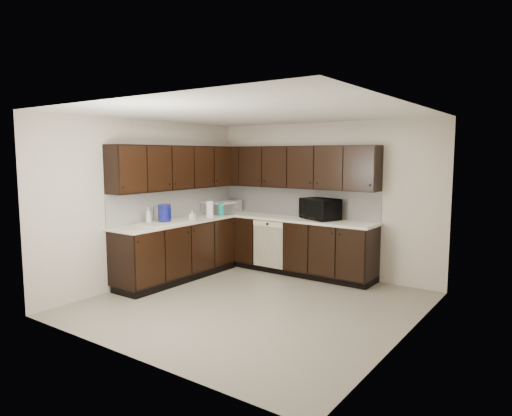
{
  "coord_description": "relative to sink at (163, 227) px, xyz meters",
  "views": [
    {
      "loc": [
        3.45,
        -4.77,
        1.98
      ],
      "look_at": [
        -0.37,
        0.6,
        1.2
      ],
      "focal_mm": 32.0,
      "sensor_mm": 36.0,
      "label": 1
    }
  ],
  "objects": [
    {
      "name": "toaster_oven",
      "position": [
        -0.07,
        1.76,
        0.17
      ],
      "size": [
        0.38,
        0.31,
        0.21
      ],
      "primitive_type": "cube",
      "rotation": [
        0.0,
        0.0,
        0.19
      ],
      "color": "silver",
      "rests_on": "countertop"
    },
    {
      "name": "storage_bin",
      "position": [
        -0.04,
        1.36,
        0.16
      ],
      "size": [
        0.52,
        0.4,
        0.19
      ],
      "primitive_type": "cube",
      "rotation": [
        0.0,
        0.0,
        0.07
      ],
      "color": "white",
      "rests_on": "countertop"
    },
    {
      "name": "wall_back",
      "position": [
        1.68,
        2.01,
        0.37
      ],
      "size": [
        4.0,
        0.02,
        2.5
      ],
      "primitive_type": "cube",
      "color": "#BFB4A3",
      "rests_on": "floor"
    },
    {
      "name": "microwave",
      "position": [
        1.75,
        1.77,
        0.23
      ],
      "size": [
        0.71,
        0.6,
        0.34
      ],
      "primitive_type": "imported",
      "rotation": [
        0.0,
        0.0,
        -0.37
      ],
      "color": "black",
      "rests_on": "countertop"
    },
    {
      "name": "upper_cabinets",
      "position": [
        0.58,
        1.22,
        0.89
      ],
      "size": [
        3.0,
        2.8,
        0.7
      ],
      "color": "black",
      "rests_on": "wall_back"
    },
    {
      "name": "floor",
      "position": [
        1.68,
        0.01,
        -0.88
      ],
      "size": [
        4.0,
        4.0,
        0.0
      ],
      "primitive_type": "plane",
      "color": "gray",
      "rests_on": "ground"
    },
    {
      "name": "blue_pitcher",
      "position": [
        0.0,
        0.04,
        0.2
      ],
      "size": [
        0.22,
        0.22,
        0.29
      ],
      "primitive_type": "cylinder",
      "rotation": [
        0.0,
        0.0,
        -0.15
      ],
      "color": "#0F158B",
      "rests_on": "countertop"
    },
    {
      "name": "backsplash",
      "position": [
        0.46,
        1.33,
        0.3
      ],
      "size": [
        3.0,
        2.8,
        0.48
      ],
      "color": "silver",
      "rests_on": "countertop"
    },
    {
      "name": "sink",
      "position": [
        0.0,
        0.0,
        0.0
      ],
      "size": [
        0.54,
        0.82,
        0.42
      ],
      "color": "beige",
      "rests_on": "countertop"
    },
    {
      "name": "wall_left",
      "position": [
        -0.32,
        0.01,
        0.37
      ],
      "size": [
        0.02,
        4.0,
        2.5
      ],
      "primitive_type": "cube",
      "color": "#BFB4A3",
      "rests_on": "floor"
    },
    {
      "name": "teal_tumbler",
      "position": [
        0.17,
        1.19,
        0.17
      ],
      "size": [
        0.12,
        0.12,
        0.22
      ],
      "primitive_type": "cylinder",
      "rotation": [
        0.0,
        0.0,
        0.25
      ],
      "color": "#0C8877",
      "rests_on": "countertop"
    },
    {
      "name": "soap_bottle_a",
      "position": [
        0.2,
        0.45,
        0.14
      ],
      "size": [
        0.09,
        0.09,
        0.17
      ],
      "primitive_type": "imported",
      "rotation": [
        0.0,
        0.0,
        0.17
      ],
      "color": "gray",
      "rests_on": "countertop"
    },
    {
      "name": "paper_towel_roll",
      "position": [
        0.1,
        0.97,
        0.19
      ],
      "size": [
        0.13,
        0.13,
        0.26
      ],
      "primitive_type": "cylinder",
      "rotation": [
        0.0,
        0.0,
        -0.12
      ],
      "color": "white",
      "rests_on": "countertop"
    },
    {
      "name": "ceiling",
      "position": [
        1.68,
        0.01,
        1.62
      ],
      "size": [
        4.0,
        4.0,
        0.0
      ],
      "primitive_type": "plane",
      "rotation": [
        3.14,
        0.0,
        0.0
      ],
      "color": "white",
      "rests_on": "wall_back"
    },
    {
      "name": "wall_right",
      "position": [
        3.68,
        0.01,
        0.37
      ],
      "size": [
        0.02,
        4.0,
        2.5
      ],
      "primitive_type": "cube",
      "color": "#BFB4A3",
      "rests_on": "floor"
    },
    {
      "name": "lower_cabinets",
      "position": [
        0.67,
        1.12,
        -0.47
      ],
      "size": [
        3.0,
        2.8,
        0.9
      ],
      "color": "black",
      "rests_on": "floor"
    },
    {
      "name": "soap_bottle_b",
      "position": [
        -0.16,
        -0.13,
        0.18
      ],
      "size": [
        0.12,
        0.12,
        0.24
      ],
      "primitive_type": "imported",
      "rotation": [
        0.0,
        0.0,
        -0.31
      ],
      "color": "gray",
      "rests_on": "countertop"
    },
    {
      "name": "wall_front",
      "position": [
        1.68,
        -1.99,
        0.37
      ],
      "size": [
        4.0,
        0.02,
        2.5
      ],
      "primitive_type": "cube",
      "color": "#BFB4A3",
      "rests_on": "floor"
    },
    {
      "name": "countertop",
      "position": [
        0.67,
        1.12,
        0.04
      ],
      "size": [
        3.03,
        2.83,
        0.04
      ],
      "color": "beige",
      "rests_on": "lower_cabinets"
    },
    {
      "name": "dishwasher",
      "position": [
        0.98,
        1.42,
        -0.33
      ],
      "size": [
        0.58,
        0.04,
        0.78
      ],
      "color": "beige",
      "rests_on": "lower_cabinets"
    }
  ]
}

